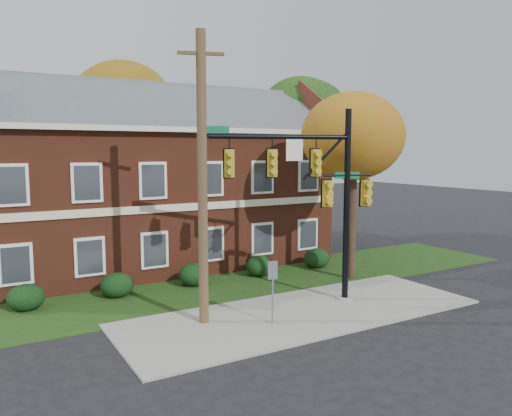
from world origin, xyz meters
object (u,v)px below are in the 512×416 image
tree_far_rear (133,111)px  sign_post (273,282)px  hedge_left (117,285)px  utility_pole (202,179)px  tree_near_right (360,140)px  hedge_right (260,266)px  tree_right_rear (314,121)px  apartment_building (154,173)px  hedge_far_left (26,297)px  hedge_center (194,275)px  hedge_far_right (317,258)px  traffic_signal (314,184)px

tree_far_rear → sign_post: size_ratio=4.98×
hedge_left → sign_post: (3.86, -6.16, 1.05)m
utility_pole → tree_near_right: bearing=30.6°
hedge_right → tree_right_rear: (7.81, 6.11, 7.60)m
apartment_building → hedge_left: (-3.50, -5.25, -4.46)m
tree_right_rear → tree_far_rear: 12.20m
hedge_far_left → hedge_center: size_ratio=1.00×
apartment_building → hedge_far_right: apartment_building is taller
hedge_right → hedge_left: bearing=180.0°
hedge_far_left → traffic_signal: 12.00m
hedge_right → tree_far_rear: 15.66m
hedge_far_right → hedge_right: bearing=180.0°
hedge_left → utility_pole: size_ratio=0.14×
tree_near_right → tree_far_rear: (-5.88, 15.93, 2.17)m
tree_near_right → tree_far_rear: bearing=110.3°
apartment_building → tree_far_rear: 8.84m
traffic_signal → sign_post: 4.44m
hedge_center → sign_post: 6.26m
hedge_center → traffic_signal: size_ratio=0.18×
tree_right_rear → utility_pole: size_ratio=1.04×
sign_post → apartment_building: bearing=112.9°
hedge_center → utility_pole: bearing=-109.2°
tree_near_right → apartment_building: bearing=131.8°
hedge_far_left → tree_near_right: (14.22, -2.83, 6.14)m
hedge_far_left → sign_post: sign_post is taller
hedge_far_left → utility_pole: (5.31, -4.84, 4.64)m
tree_far_rear → tree_right_rear: bearing=-35.0°
apartment_building → hedge_far_left: 9.82m
tree_near_right → sign_post: size_ratio=3.71×
hedge_left → tree_right_rear: 17.74m
hedge_left → tree_near_right: bearing=-14.8°
hedge_left → tree_far_rear: tree_far_rear is taller
hedge_right → apartment_building: bearing=123.7°
apartment_building → hedge_far_left: (-7.00, -5.25, -4.46)m
hedge_far_left → traffic_signal: (10.09, -4.87, 4.31)m
hedge_far_right → tree_near_right: size_ratio=0.16×
hedge_far_right → tree_right_rear: bearing=54.8°
hedge_center → hedge_left: bearing=180.0°
traffic_signal → utility_pole: 4.79m
hedge_center → utility_pole: size_ratio=0.14×
hedge_left → hedge_center: bearing=0.0°
hedge_right → hedge_far_right: same height
apartment_building → traffic_signal: (3.09, -10.13, -0.15)m
hedge_center → hedge_right: 3.50m
tree_near_right → traffic_signal: tree_near_right is taller
hedge_far_right → tree_near_right: (0.22, -2.83, 6.14)m
hedge_center → hedge_far_right: size_ratio=1.00×
apartment_building → tree_near_right: 10.97m
tree_near_right → tree_right_rear: bearing=65.4°
tree_right_rear → sign_post: 17.71m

